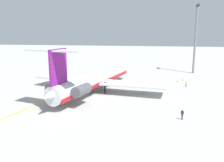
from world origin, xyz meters
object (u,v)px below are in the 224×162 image
at_px(light_mast, 196,36).
at_px(ground_crew_near_tail, 186,83).
at_px(ground_crew_near_nose, 55,73).
at_px(safety_cone_nose, 177,81).
at_px(main_jetliner, 94,80).
at_px(safety_cone_wingtip, 183,80).
at_px(ground_crew_portside, 182,113).

bearing_deg(light_mast, ground_crew_near_tail, -13.71).
bearing_deg(ground_crew_near_nose, safety_cone_nose, 106.13).
distance_m(main_jetliner, ground_crew_near_tail, 24.52).
distance_m(ground_crew_near_nose, safety_cone_wingtip, 40.55).
bearing_deg(ground_crew_near_nose, light_mast, 126.61).
bearing_deg(safety_cone_nose, ground_crew_near_nose, -94.19).
xyz_separation_m(main_jetliner, ground_crew_portside, (15.37, 18.87, -1.99)).
height_order(main_jetliner, ground_crew_near_tail, main_jetliner).
bearing_deg(light_mast, safety_cone_nose, -23.38).
bearing_deg(main_jetliner, light_mast, -28.19).
xyz_separation_m(ground_crew_near_nose, ground_crew_near_tail, (9.02, 40.17, -0.07)).
height_order(ground_crew_near_nose, safety_cone_nose, ground_crew_near_nose).
bearing_deg(ground_crew_near_tail, safety_cone_nose, 76.15).
bearing_deg(ground_crew_portside, main_jetliner, 46.70).
height_order(ground_crew_portside, light_mast, light_mast).
distance_m(ground_crew_portside, safety_cone_wingtip, 33.31).
bearing_deg(ground_crew_near_tail, main_jetliner, 173.30).
height_order(main_jetliner, safety_cone_wingtip, main_jetliner).
xyz_separation_m(ground_crew_near_nose, light_mast, (-13.33, 45.63, 11.65)).
bearing_deg(light_mast, ground_crew_near_nose, -73.71).
distance_m(ground_crew_near_tail, light_mast, 25.83).
relative_size(main_jetliner, safety_cone_nose, 70.92).
bearing_deg(safety_cone_nose, main_jetliner, -54.87).
height_order(ground_crew_portside, safety_cone_wingtip, ground_crew_portside).
bearing_deg(ground_crew_portside, safety_cone_nose, -8.66).
distance_m(main_jetliner, ground_crew_portside, 24.42).
bearing_deg(ground_crew_portside, ground_crew_near_tail, -13.39).
distance_m(ground_crew_near_nose, safety_cone_nose, 38.75).
bearing_deg(main_jetliner, ground_crew_near_nose, 58.33).
bearing_deg(ground_crew_portside, light_mast, -15.55).
xyz_separation_m(main_jetliner, safety_cone_nose, (-14.97, 21.27, -2.86)).
relative_size(ground_crew_near_tail, safety_cone_wingtip, 3.09).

